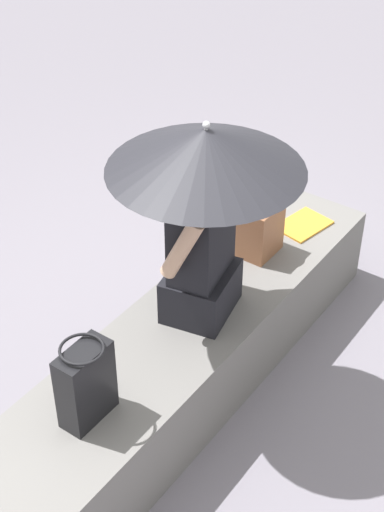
{
  "coord_description": "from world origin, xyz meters",
  "views": [
    {
      "loc": [
        -2.12,
        -1.56,
        2.79
      ],
      "look_at": [
        0.07,
        0.0,
        0.78
      ],
      "focal_mm": 54.42,
      "sensor_mm": 36.0,
      "label": 1
    }
  ],
  "objects_px": {
    "parasol": "(206,150)",
    "tote_bag_canvas": "(260,229)",
    "person_seated": "(201,241)",
    "magazine": "(303,225)",
    "handbag_black": "(86,383)"
  },
  "relations": [
    {
      "from": "parasol",
      "to": "tote_bag_canvas",
      "type": "xyz_separation_m",
      "value": [
        0.61,
        0.08,
        -0.75
      ]
    },
    {
      "from": "person_seated",
      "to": "magazine",
      "type": "bearing_deg",
      "value": -3.7
    },
    {
      "from": "parasol",
      "to": "person_seated",
      "type": "bearing_deg",
      "value": 44.26
    },
    {
      "from": "person_seated",
      "to": "handbag_black",
      "type": "bearing_deg",
      "value": -179.21
    },
    {
      "from": "person_seated",
      "to": "tote_bag_canvas",
      "type": "height_order",
      "value": "person_seated"
    },
    {
      "from": "person_seated",
      "to": "magazine",
      "type": "relative_size",
      "value": 3.21
    },
    {
      "from": "parasol",
      "to": "handbag_black",
      "type": "bearing_deg",
      "value": 175.34
    },
    {
      "from": "tote_bag_canvas",
      "to": "magazine",
      "type": "xyz_separation_m",
      "value": [
        0.34,
        -0.07,
        -0.14
      ]
    },
    {
      "from": "person_seated",
      "to": "tote_bag_canvas",
      "type": "relative_size",
      "value": 3.0
    },
    {
      "from": "person_seated",
      "to": "tote_bag_canvas",
      "type": "distance_m",
      "value": 0.59
    },
    {
      "from": "person_seated",
      "to": "tote_bag_canvas",
      "type": "bearing_deg",
      "value": 1.45
    },
    {
      "from": "parasol",
      "to": "tote_bag_canvas",
      "type": "relative_size",
      "value": 3.39
    },
    {
      "from": "person_seated",
      "to": "parasol",
      "type": "height_order",
      "value": "parasol"
    },
    {
      "from": "person_seated",
      "to": "handbag_black",
      "type": "xyz_separation_m",
      "value": [
        -0.79,
        -0.01,
        -0.21
      ]
    },
    {
      "from": "handbag_black",
      "to": "magazine",
      "type": "height_order",
      "value": "handbag_black"
    }
  ]
}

